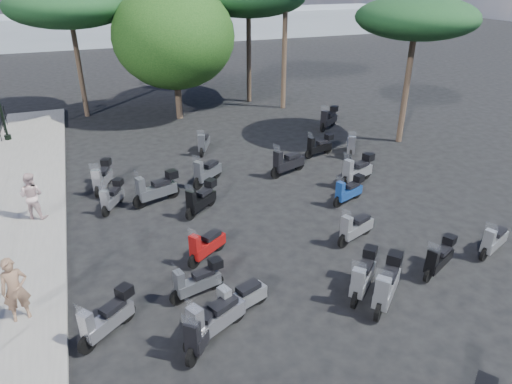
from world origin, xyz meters
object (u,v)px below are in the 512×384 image
object	(u,v)px
pedestrian_far	(32,196)
scooter_3	(206,246)
scooter_10	(157,189)
scooter_23	(493,241)
scooter_8	(203,330)
scooter_19	(355,228)
scooter_21	(319,146)
scooter_1	(214,320)
pine_3	(417,18)
scooter_25	(349,191)
pine_2	(69,6)
scooter_17	(207,172)
scooter_2	(107,318)
scooter_11	(204,143)
scooter_14	(387,285)
scooter_9	(197,281)
scooter_4	(112,197)
scooter_24	(439,258)
scooter_13	(363,276)
scooter_20	(357,171)
broadleaf_tree	(174,37)
woman	(15,290)
scooter_26	(351,145)
scooter_15	(201,199)
scooter_5	(102,178)
scooter_7	(240,299)
scooter_27	(329,119)
scooter_16	(287,163)

from	to	relation	value
pedestrian_far	scooter_3	distance (m)	6.32
scooter_10	scooter_23	bearing A→B (deg)	-145.63
scooter_8	scooter_19	distance (m)	6.09
scooter_8	scooter_21	bearing A→B (deg)	-90.29
scooter_1	pine_3	world-z (taller)	pine_3
scooter_25	scooter_3	bearing A→B (deg)	85.35
pine_2	scooter_17	bearing A→B (deg)	-70.37
scooter_2	scooter_21	size ratio (longest dim) A/B	0.92
scooter_11	scooter_14	world-z (taller)	scooter_14
scooter_9	scooter_4	bearing A→B (deg)	1.58
pine_2	scooter_24	bearing A→B (deg)	-66.22
scooter_23	scooter_13	bearing A→B (deg)	70.22
scooter_19	scooter_3	bearing A→B (deg)	60.46
scooter_3	scooter_20	distance (m)	7.46
scooter_9	broadleaf_tree	distance (m)	16.23
woman	scooter_26	xyz separation A→B (m)	(13.08, 6.64, -0.52)
scooter_15	pine_2	distance (m)	14.76
scooter_3	scooter_25	size ratio (longest dim) A/B	0.95
scooter_9	scooter_5	bearing A→B (deg)	-0.42
pedestrian_far	scooter_25	xyz separation A→B (m)	(10.44, -2.54, -0.50)
scooter_7	scooter_9	world-z (taller)	scooter_7
scooter_11	scooter_24	bearing A→B (deg)	133.57
scooter_10	scooter_24	xyz separation A→B (m)	(6.54, -6.98, -0.08)
scooter_4	scooter_9	world-z (taller)	scooter_9
scooter_13	scooter_27	bearing A→B (deg)	-67.92
scooter_9	scooter_19	xyz separation A→B (m)	(5.20, 0.86, -0.01)
scooter_4	scooter_27	distance (m)	12.52
scooter_4	scooter_26	world-z (taller)	scooter_26
scooter_11	broadleaf_tree	size ratio (longest dim) A/B	0.21
woman	broadleaf_tree	distance (m)	16.87
scooter_3	scooter_25	distance (m)	5.94
scooter_2	scooter_17	distance (m)	8.37
scooter_16	scooter_27	distance (m)	6.44
scooter_8	scooter_20	xyz separation A→B (m)	(7.84, 6.19, 0.07)
pedestrian_far	scooter_1	bearing A→B (deg)	143.21
woman	scooter_14	bearing A→B (deg)	-27.03
scooter_14	scooter_2	bearing A→B (deg)	37.15
pine_2	scooter_16	bearing A→B (deg)	-57.70
scooter_13	scooter_15	world-z (taller)	scooter_13
scooter_20	scooter_2	bearing A→B (deg)	97.19
scooter_25	scooter_2	bearing A→B (deg)	93.27
scooter_19	scooter_23	world-z (taller)	scooter_19
scooter_4	scooter_24	bearing A→B (deg)	170.52
scooter_5	scooter_15	size ratio (longest dim) A/B	1.17
scooter_15	scooter_3	bearing A→B (deg)	128.92
scooter_27	scooter_25	bearing A→B (deg)	119.17
scooter_7	scooter_17	xyz separation A→B (m)	(1.25, 7.59, 0.02)
scooter_2	scooter_17	xyz separation A→B (m)	(4.31, 7.17, -0.01)
scooter_8	scooter_23	distance (m)	8.95
scooter_14	scooter_20	distance (m)	7.16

